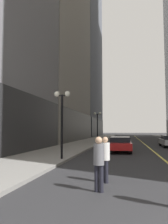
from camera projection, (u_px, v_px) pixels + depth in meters
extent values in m
plane|color=#2D2D30|center=(141.00, 141.00, 37.34)|extent=(200.00, 200.00, 0.00)
cube|color=gray|center=(93.00, 140.00, 38.89)|extent=(4.50, 78.00, 0.15)
cube|color=#E5D64C|center=(141.00, 141.00, 37.34)|extent=(0.16, 70.00, 0.01)
cube|color=#2C2C2E|center=(11.00, 122.00, 16.03)|extent=(0.50, 20.90, 5.00)
cube|color=#3A3935|center=(79.00, 127.00, 39.04)|extent=(0.50, 22.80, 5.00)
cube|color=slate|center=(80.00, 50.00, 66.81)|extent=(10.44, 26.00, 51.79)
cube|color=#212327|center=(98.00, 128.00, 64.00)|extent=(0.50, 24.70, 5.00)
cube|color=#B21919|center=(120.00, 145.00, 19.51)|extent=(1.99, 4.63, 0.55)
cube|color=black|center=(120.00, 140.00, 19.78)|extent=(1.72, 2.60, 0.50)
cylinder|color=black|center=(131.00, 150.00, 17.77)|extent=(0.23, 0.64, 0.64)
cylinder|color=black|center=(110.00, 150.00, 18.06)|extent=(0.23, 0.64, 0.64)
cylinder|color=black|center=(129.00, 147.00, 20.93)|extent=(0.23, 0.64, 0.64)
cylinder|color=black|center=(112.00, 147.00, 21.22)|extent=(0.23, 0.64, 0.64)
cylinder|color=black|center=(160.00, 143.00, 26.83)|extent=(0.23, 0.64, 0.64)
cylinder|color=black|center=(165.00, 145.00, 23.69)|extent=(0.23, 0.64, 0.64)
cylinder|color=black|center=(104.00, 171.00, 8.36)|extent=(0.14, 0.14, 0.82)
cylinder|color=black|center=(106.00, 172.00, 8.21)|extent=(0.14, 0.14, 0.82)
cylinder|color=silver|center=(105.00, 151.00, 8.35)|extent=(0.47, 0.47, 0.65)
sphere|color=tan|center=(105.00, 140.00, 8.38)|extent=(0.22, 0.22, 0.22)
cylinder|color=black|center=(97.00, 178.00, 7.07)|extent=(0.14, 0.14, 0.85)
cylinder|color=black|center=(101.00, 179.00, 7.00)|extent=(0.14, 0.14, 0.85)
cylinder|color=slate|center=(99.00, 154.00, 7.10)|extent=(0.42, 0.42, 0.67)
sphere|color=tan|center=(99.00, 140.00, 7.13)|extent=(0.23, 0.23, 0.23)
cylinder|color=black|center=(62.00, 128.00, 14.07)|extent=(0.14, 0.14, 4.20)
cylinder|color=black|center=(62.00, 96.00, 14.23)|extent=(0.80, 0.06, 0.06)
sphere|color=white|center=(57.00, 94.00, 14.31)|extent=(0.36, 0.36, 0.36)
sphere|color=white|center=(67.00, 94.00, 14.17)|extent=(0.36, 0.36, 0.36)
cylinder|color=black|center=(97.00, 129.00, 31.18)|extent=(0.14, 0.14, 4.20)
cylinder|color=black|center=(97.00, 114.00, 31.34)|extent=(0.80, 0.06, 0.06)
sphere|color=white|center=(95.00, 113.00, 31.42)|extent=(0.36, 0.36, 0.36)
sphere|color=white|center=(100.00, 113.00, 31.29)|extent=(0.36, 0.36, 0.36)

